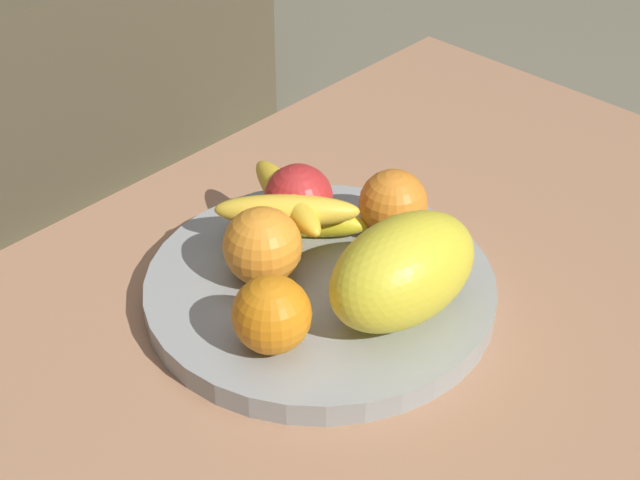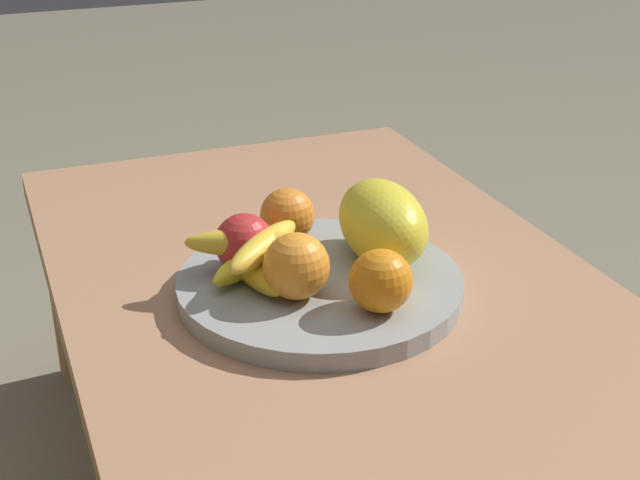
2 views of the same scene
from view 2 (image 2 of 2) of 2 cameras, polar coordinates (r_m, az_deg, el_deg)
coffee_table at (r=1.14m, az=1.67°, el=-5.37°), size 1.18×0.68×0.38m
fruit_bowl at (r=1.13m, az=0.00°, el=-2.87°), size 0.35×0.35×0.03m
melon_large_front at (r=1.15m, az=3.95°, el=1.09°), size 0.17×0.11×0.10m
orange_front at (r=1.20m, az=-2.06°, el=1.57°), size 0.07×0.07×0.07m
orange_left at (r=1.03m, az=3.83°, el=-2.58°), size 0.07×0.07×0.07m
orange_right at (r=1.06m, az=-1.50°, el=-1.65°), size 0.08×0.08×0.08m
apple_front at (r=1.13m, az=-4.77°, el=-0.18°), size 0.07×0.07×0.07m
banana_bunch at (r=1.11m, az=-4.22°, el=-0.89°), size 0.16×0.16×0.06m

